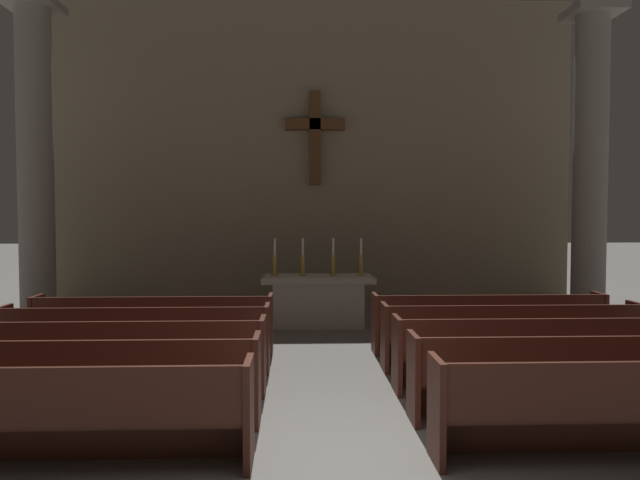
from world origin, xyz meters
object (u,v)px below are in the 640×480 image
Objects in this scene: pew_left_row_3 at (113,357)px; pew_left_row_5 at (154,325)px; column_right_second at (590,171)px; pew_right_row_1 at (638,408)px; pew_right_row_5 at (488,323)px; altar at (318,300)px; candlestick_inner_right at (333,263)px; pew_left_row_1 at (37,416)px; pew_left_row_2 at (81,382)px; candlestick_outer_left at (275,264)px; candlestick_inner_left at (303,264)px; pew_right_row_3 at (542,353)px; pew_right_row_2 at (582,376)px; column_left_second at (36,170)px; candlestick_outer_right at (361,263)px; pew_right_row_4 at (512,336)px; pew_left_row_4 at (136,339)px.

pew_left_row_3 is 2.09m from pew_left_row_5.
pew_left_row_5 is 8.91m from column_right_second.
pew_right_row_1 is 4.19m from pew_right_row_5.
pew_right_row_5 is 3.51m from altar.
candlestick_inner_right is at bearing 37.80° from pew_left_row_5.
pew_left_row_1 is 1.00× the size of pew_left_row_5.
pew_left_row_1 is 7.16m from candlestick_inner_right.
column_right_second is at bearing 34.44° from pew_left_row_2.
column_right_second is at bearing 1.78° from candlestick_inner_right.
pew_left_row_5 is (0.00, 3.14, 0.00)m from pew_left_row_2.
pew_left_row_3 is at bearing -90.00° from pew_left_row_5.
candlestick_inner_left is at bearing 0.00° from candlestick_outer_left.
pew_left_row_2 is 5.06× the size of candlestick_inner_right.
candlestick_inner_right reaches higher than pew_right_row_1.
column_right_second is (2.85, 4.55, 2.61)m from pew_right_row_3.
pew_left_row_1 and pew_left_row_3 have the same top height.
pew_right_row_1 is at bearing -38.25° from pew_left_row_5.
column_left_second is at bearing 145.56° from pew_right_row_2.
column_left_second is at bearing 178.01° from candlestick_outer_left.
pew_right_row_3 is 5.96m from column_right_second.
pew_right_row_5 is at bearing 21.52° from pew_left_row_3.
candlestick_outer_left is at bearing 51.78° from pew_left_row_5.
candlestick_outer_right reaches higher than pew_left_row_3.
candlestick_outer_right is (0.55, 0.00, 0.00)m from candlestick_inner_right.
column_left_second is at bearing 156.77° from pew_right_row_4.
pew_right_row_2 and pew_right_row_3 have the same top height.
pew_right_row_4 is at bearing 30.60° from pew_left_row_1.
pew_left_row_5 is 4.57m from column_left_second.
pew_right_row_2 is (0.00, 1.05, 0.00)m from pew_right_row_1.
candlestick_inner_right is (1.15, 0.00, 0.00)m from candlestick_outer_left.
pew_left_row_1 is at bearing -109.97° from candlestick_inner_left.
column_right_second is at bearing 1.60° from candlestick_inner_left.
pew_right_row_4 is 1.00× the size of pew_right_row_5.
pew_right_row_4 is 0.59× the size of column_left_second.
pew_left_row_4 is at bearing -118.39° from candlestick_outer_left.
pew_right_row_1 is 1.00× the size of pew_right_row_4.
pew_right_row_2 is 5.06× the size of candlestick_outer_left.
column_right_second is 8.66× the size of candlestick_outer_right.
column_left_second is at bearing 163.26° from pew_right_row_5.
pew_left_row_3 is 5.06× the size of candlestick_outer_right.
pew_left_row_3 is (0.00, 2.09, 0.00)m from pew_left_row_1.
pew_right_row_3 is 4.80m from candlestick_outer_right.
column_right_second is 6.09m from candlestick_inner_left.
candlestick_inner_left reaches higher than pew_right_row_1.
pew_right_row_2 is (5.31, -1.05, 0.00)m from pew_left_row_3.
candlestick_outer_right is at bearing 0.00° from altar.
candlestick_outer_left is (1.80, 6.48, 0.77)m from pew_left_row_1.
pew_right_row_1 is at bearing -90.00° from pew_right_row_2.
candlestick_inner_left reaches higher than pew_right_row_5.
pew_left_row_5 is at bearing -146.82° from candlestick_outer_right.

